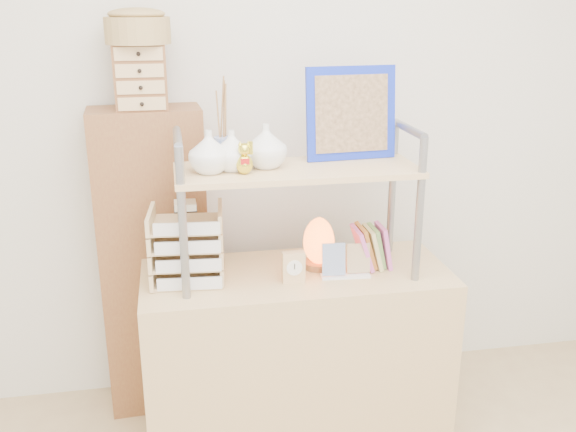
% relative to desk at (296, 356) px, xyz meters
% --- Properties ---
extents(room_shell, '(3.42, 3.41, 2.61)m').
position_rel_desk_xyz_m(room_shell, '(0.00, -0.81, 1.32)').
color(room_shell, silver).
rests_on(room_shell, ground).
extents(desk, '(1.20, 0.50, 0.75)m').
position_rel_desk_xyz_m(desk, '(0.00, 0.00, 0.00)').
color(desk, tan).
rests_on(desk, ground).
extents(cabinet, '(0.46, 0.27, 1.35)m').
position_rel_desk_xyz_m(cabinet, '(-0.55, 0.37, 0.30)').
color(cabinet, brown).
rests_on(cabinet, ground).
extents(hutch, '(0.90, 0.34, 0.78)m').
position_rel_desk_xyz_m(hutch, '(-0.05, 0.01, 0.81)').
color(hutch, gray).
rests_on(hutch, desk).
extents(letter_tray, '(0.27, 0.26, 0.31)m').
position_rel_desk_xyz_m(letter_tray, '(-0.42, 0.00, 0.50)').
color(letter_tray, tan).
rests_on(letter_tray, desk).
extents(salt_lamp, '(0.14, 0.13, 0.21)m').
position_rel_desk_xyz_m(salt_lamp, '(0.09, 0.03, 0.48)').
color(salt_lamp, brown).
rests_on(salt_lamp, desk).
extents(desk_clock, '(0.09, 0.04, 0.12)m').
position_rel_desk_xyz_m(desk_clock, '(-0.03, -0.09, 0.44)').
color(desk_clock, tan).
rests_on(desk_clock, desk).
extents(postcard_stand, '(0.19, 0.06, 0.14)m').
position_rel_desk_xyz_m(postcard_stand, '(0.18, -0.07, 0.41)').
color(postcard_stand, white).
rests_on(postcard_stand, desk).
extents(drawer_chest, '(0.20, 0.16, 0.25)m').
position_rel_desk_xyz_m(drawer_chest, '(-0.55, 0.35, 1.10)').
color(drawer_chest, brown).
rests_on(drawer_chest, cabinet).
extents(woven_basket, '(0.25, 0.25, 0.10)m').
position_rel_desk_xyz_m(woven_basket, '(-0.55, 0.35, 1.28)').
color(woven_basket, olive).
rests_on(woven_basket, drawer_chest).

